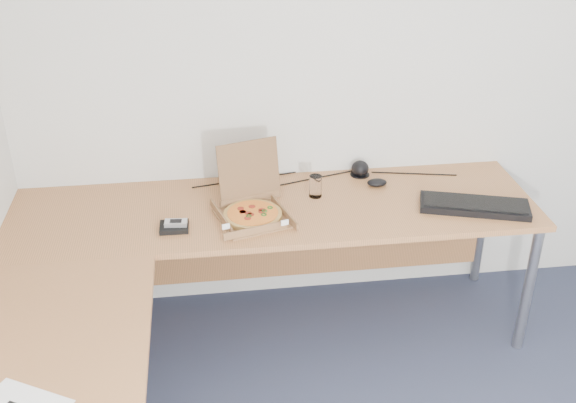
{
  "coord_description": "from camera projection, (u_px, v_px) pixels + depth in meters",
  "views": [
    {
      "loc": [
        -0.81,
        -1.47,
        2.34
      ],
      "look_at": [
        -0.45,
        1.28,
        0.82
      ],
      "focal_mm": 43.41,
      "sensor_mm": 36.0,
      "label": 1
    }
  ],
  "objects": [
    {
      "name": "keyboard",
      "position": [
        474.0,
        206.0,
        3.28
      ],
      "size": [
        0.54,
        0.32,
        0.03
      ],
      "primitive_type": "cube",
      "rotation": [
        0.0,
        0.0,
        -0.3
      ],
      "color": "black",
      "rests_on": "desk"
    },
    {
      "name": "pizza_box",
      "position": [
        252.0,
        210.0,
        3.21
      ],
      "size": [
        0.3,
        0.35,
        0.31
      ],
      "rotation": [
        0.0,
        0.0,
        0.28
      ],
      "color": "brown",
      "rests_on": "desk"
    },
    {
      "name": "wallet",
      "position": [
        174.0,
        227.0,
        3.12
      ],
      "size": [
        0.13,
        0.11,
        0.02
      ],
      "primitive_type": "cube",
      "rotation": [
        0.0,
        0.0,
        -0.02
      ],
      "color": "black",
      "rests_on": "desk"
    },
    {
      "name": "phone",
      "position": [
        176.0,
        223.0,
        3.11
      ],
      "size": [
        0.1,
        0.06,
        0.02
      ],
      "primitive_type": "cube",
      "rotation": [
        0.0,
        0.0,
        -0.09
      ],
      "color": "#B2B5BA",
      "rests_on": "wallet"
    },
    {
      "name": "room_shell",
      "position": [
        512.0,
        276.0,
        1.9
      ],
      "size": [
        3.5,
        3.5,
        2.5
      ],
      "primitive_type": null,
      "color": "silver",
      "rests_on": "ground"
    },
    {
      "name": "dome_speaker",
      "position": [
        360.0,
        168.0,
        3.59
      ],
      "size": [
        0.1,
        0.1,
        0.08
      ],
      "primitive_type": "ellipsoid",
      "color": "black",
      "rests_on": "desk"
    },
    {
      "name": "mouse",
      "position": [
        377.0,
        183.0,
        3.49
      ],
      "size": [
        0.11,
        0.07,
        0.04
      ],
      "primitive_type": "ellipsoid",
      "rotation": [
        0.0,
        0.0,
        -0.07
      ],
      "color": "black",
      "rests_on": "desk"
    },
    {
      "name": "cable_bundle",
      "position": [
        320.0,
        177.0,
        3.58
      ],
      "size": [
        0.66,
        0.14,
        0.01
      ],
      "primitive_type": null,
      "rotation": [
        0.0,
        0.0,
        0.14
      ],
      "color": "black",
      "rests_on": "desk"
    },
    {
      "name": "drinking_glass",
      "position": [
        316.0,
        186.0,
        3.38
      ],
      "size": [
        0.06,
        0.06,
        0.11
      ],
      "primitive_type": "cylinder",
      "color": "silver",
      "rests_on": "desk"
    },
    {
      "name": "desk",
      "position": [
        209.0,
        267.0,
        2.92
      ],
      "size": [
        2.5,
        2.2,
        0.73
      ],
      "color": "#B17140",
      "rests_on": "ground"
    }
  ]
}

